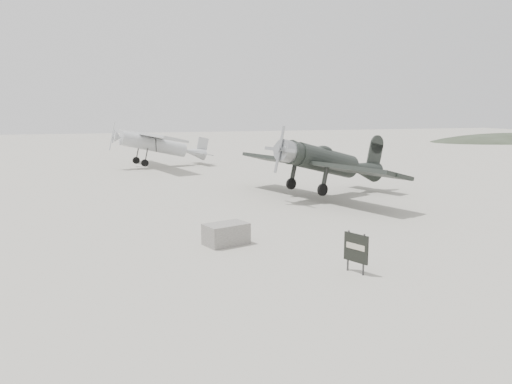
# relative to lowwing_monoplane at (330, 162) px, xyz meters

# --- Properties ---
(ground) EXTENTS (160.00, 160.00, 0.00)m
(ground) POSITION_rel_lowwing_monoplane_xyz_m (-4.62, -5.89, -1.91)
(ground) COLOR gray
(ground) RESTS_ON ground
(hill_northeast) EXTENTS (32.00, 16.00, 5.20)m
(hill_northeast) POSITION_rel_lowwing_monoplane_xyz_m (45.38, 34.11, -1.91)
(hill_northeast) COLOR #2A3224
(hill_northeast) RESTS_ON ground
(lowwing_monoplane) EXTENTS (8.13, 11.12, 3.62)m
(lowwing_monoplane) POSITION_rel_lowwing_monoplane_xyz_m (0.00, 0.00, 0.00)
(lowwing_monoplane) COLOR black
(lowwing_monoplane) RESTS_ON ground
(highwing_monoplane) EXTENTS (8.38, 11.71, 3.31)m
(highwing_monoplane) POSITION_rel_lowwing_monoplane_xyz_m (-7.64, 16.83, 0.16)
(highwing_monoplane) COLOR #A8ACAE
(highwing_monoplane) RESTS_ON ground
(equipment_block) EXTENTS (1.75, 1.38, 0.77)m
(equipment_block) POSITION_rel_lowwing_monoplane_xyz_m (-7.80, -7.89, -1.53)
(equipment_block) COLOR #605D59
(equipment_block) RESTS_ON ground
(sign_board) EXTENTS (0.40, 0.82, 1.25)m
(sign_board) POSITION_rel_lowwing_monoplane_xyz_m (-4.83, -12.11, -1.16)
(sign_board) COLOR #333333
(sign_board) RESTS_ON ground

